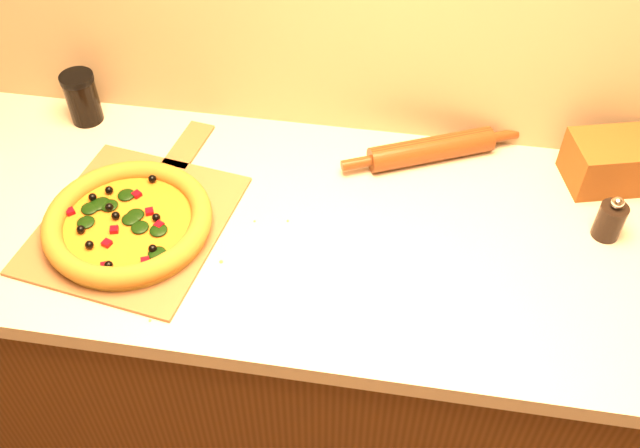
{
  "coord_description": "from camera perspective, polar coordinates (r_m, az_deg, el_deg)",
  "views": [
    {
      "loc": [
        0.08,
        0.44,
        1.97
      ],
      "look_at": [
        -0.07,
        1.38,
        0.96
      ],
      "focal_mm": 40.0,
      "sensor_mm": 36.0,
      "label": 1
    }
  ],
  "objects": [
    {
      "name": "rolling_pin",
      "position": [
        1.61,
        8.89,
        5.93
      ],
      "size": [
        0.39,
        0.2,
        0.06
      ],
      "rotation": [
        0.0,
        0.0,
        0.43
      ],
      "color": "#5D2410",
      "rests_on": "countertop"
    },
    {
      "name": "dark_jar",
      "position": [
        1.77,
        -18.49,
        9.56
      ],
      "size": [
        0.08,
        0.08,
        0.12
      ],
      "color": "black",
      "rests_on": "countertop"
    },
    {
      "name": "pepper_grinder",
      "position": [
        1.53,
        22.2,
        0.31
      ],
      "size": [
        0.06,
        0.06,
        0.1
      ],
      "color": "black",
      "rests_on": "countertop"
    },
    {
      "name": "bottle_cap",
      "position": [
        1.49,
        -17.81,
        -1.78
      ],
      "size": [
        0.03,
        0.03,
        0.01
      ],
      "primitive_type": "cylinder",
      "rotation": [
        0.0,
        0.0,
        -0.04
      ],
      "color": "black",
      "rests_on": "countertop"
    },
    {
      "name": "pizza_peel",
      "position": [
        1.52,
        -14.37,
        0.45
      ],
      "size": [
        0.42,
        0.57,
        0.01
      ],
      "rotation": [
        0.0,
        0.0,
        -0.16
      ],
      "color": "brown",
      "rests_on": "countertop"
    },
    {
      "name": "pizza",
      "position": [
        1.48,
        -15.09,
        0.16
      ],
      "size": [
        0.34,
        0.34,
        0.05
      ],
      "color": "#BC8D2F",
      "rests_on": "pizza_peel"
    },
    {
      "name": "countertop",
      "position": [
        1.47,
        3.02,
        -1.06
      ],
      "size": [
        2.84,
        0.68,
        0.04
      ],
      "primitive_type": "cube",
      "color": "#C0B596",
      "rests_on": "cabinet"
    },
    {
      "name": "cabinet",
      "position": [
        1.83,
        2.47,
        -10.57
      ],
      "size": [
        2.8,
        0.65,
        0.86
      ],
      "primitive_type": "cube",
      "color": "#4B2A10",
      "rests_on": "ground"
    }
  ]
}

